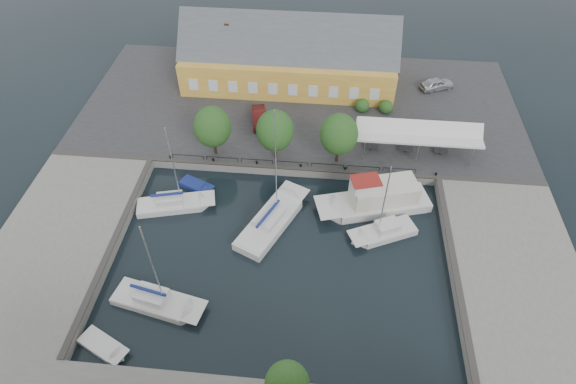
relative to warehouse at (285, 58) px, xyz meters
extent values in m
plane|color=black|center=(2.60, -28.36, -4.43)|extent=(140.00, 140.00, 0.00)
cube|color=#2D2D30|center=(2.60, -5.36, -3.93)|extent=(56.00, 26.00, 1.00)
cube|color=slate|center=(-19.40, -30.36, -3.93)|extent=(12.00, 24.00, 1.00)
cube|color=slate|center=(24.60, -30.36, -3.93)|extent=(12.00, 24.00, 1.00)
cube|color=#383533|center=(2.60, -18.06, -3.37)|extent=(56.00, 0.60, 0.12)
cube|color=#383533|center=(-13.70, -30.36, -3.37)|extent=(0.60, 24.00, 0.12)
cube|color=#383533|center=(18.90, -30.36, -3.37)|extent=(0.60, 24.00, 0.12)
cylinder|color=black|center=(-11.40, -17.76, -3.23)|extent=(0.24, 0.24, 0.40)
cylinder|color=black|center=(-6.40, -17.76, -3.23)|extent=(0.24, 0.24, 0.40)
cylinder|color=black|center=(-1.40, -17.76, -3.23)|extent=(0.24, 0.24, 0.40)
cylinder|color=black|center=(3.60, -17.76, -3.23)|extent=(0.24, 0.24, 0.40)
cylinder|color=black|center=(8.60, -17.76, -3.23)|extent=(0.24, 0.24, 0.40)
cylinder|color=black|center=(13.60, -17.76, -3.23)|extent=(0.24, 0.24, 0.40)
cylinder|color=black|center=(18.60, -17.76, -3.23)|extent=(0.24, 0.24, 0.40)
cube|color=gold|center=(0.60, -0.36, -1.18)|extent=(28.00, 10.00, 4.50)
cube|color=#474C51|center=(0.60, -0.36, 2.32)|extent=(28.56, 7.60, 7.60)
cube|color=gold|center=(-9.40, 5.64, -1.68)|extent=(6.00, 6.00, 3.50)
cube|color=brown|center=(-7.40, -0.36, 4.17)|extent=(0.60, 0.60, 1.20)
cube|color=silver|center=(16.60, -13.86, -0.73)|extent=(14.00, 4.00, 0.25)
cylinder|color=silver|center=(10.60, -15.66, -2.08)|extent=(0.10, 0.10, 2.70)
cylinder|color=silver|center=(10.60, -12.06, -2.08)|extent=(0.10, 0.10, 2.70)
cylinder|color=silver|center=(16.60, -15.66, -2.08)|extent=(0.10, 0.10, 2.70)
cylinder|color=silver|center=(16.60, -12.06, -2.08)|extent=(0.10, 0.10, 2.70)
cylinder|color=silver|center=(22.60, -15.66, -2.08)|extent=(0.10, 0.10, 2.70)
cylinder|color=silver|center=(22.60, -12.06, -2.08)|extent=(0.10, 0.10, 2.70)
cylinder|color=black|center=(-6.40, -16.36, -2.38)|extent=(0.30, 0.30, 2.10)
ellipsoid|color=#1F491A|center=(-6.40, -16.36, 0.46)|extent=(4.20, 4.20, 4.83)
cylinder|color=black|center=(0.60, -16.36, -2.38)|extent=(0.30, 0.30, 2.10)
ellipsoid|color=#1F491A|center=(0.60, -16.36, 0.46)|extent=(4.20, 4.20, 4.83)
cylinder|color=black|center=(7.60, -16.36, -2.38)|extent=(0.30, 0.30, 2.10)
ellipsoid|color=#1F491A|center=(7.60, -16.36, 0.46)|extent=(4.20, 4.20, 4.83)
imported|color=#B6B9BE|center=(20.72, -0.20, -2.64)|extent=(5.01, 3.51, 1.58)
imported|color=#561413|center=(-2.21, -9.93, -2.65)|extent=(2.52, 4.98, 1.57)
cube|color=silver|center=(0.96, -26.20, -4.28)|extent=(6.42, 8.99, 1.50)
cube|color=silver|center=(1.40, -25.24, -3.49)|extent=(7.02, 10.47, 0.08)
cube|color=silver|center=(1.05, -26.01, -3.03)|extent=(3.37, 3.97, 0.90)
cylinder|color=silver|center=(1.67, -24.67, 2.80)|extent=(0.12, 0.12, 12.67)
cube|color=navy|center=(0.96, -26.20, -2.28)|extent=(1.97, 3.92, 0.22)
cube|color=silver|center=(12.61, -22.00, -4.33)|extent=(10.43, 6.22, 1.80)
cube|color=silver|center=(11.43, -22.34, -3.39)|extent=(12.27, 6.62, 0.08)
cube|color=beige|center=(12.61, -22.00, -2.33)|extent=(7.33, 4.85, 2.20)
cube|color=silver|center=(10.49, -22.60, -0.93)|extent=(3.15, 2.68, 1.20)
cube|color=maroon|center=(10.49, -22.60, -0.28)|extent=(3.41, 2.86, 0.10)
cube|color=silver|center=(13.03, -25.82, -4.38)|extent=(6.10, 4.51, 1.30)
cube|color=silver|center=(12.39, -26.12, -3.69)|extent=(7.08, 4.89, 0.08)
cube|color=silver|center=(12.90, -25.88, -3.23)|extent=(2.72, 2.41, 0.90)
cylinder|color=silver|center=(12.01, -26.29, 0.66)|extent=(0.12, 0.12, 8.78)
cube|color=silver|center=(-9.88, -24.35, -4.38)|extent=(7.05, 3.96, 1.30)
cube|color=silver|center=(-9.07, -24.15, -3.69)|extent=(8.32, 4.19, 0.08)
cube|color=silver|center=(-9.71, -24.31, -3.23)|extent=(2.99, 2.24, 0.90)
cylinder|color=silver|center=(-8.58, -24.03, 1.13)|extent=(0.12, 0.12, 9.72)
cube|color=navy|center=(-9.88, -24.35, -2.48)|extent=(3.29, 1.02, 0.22)
cube|color=silver|center=(-8.32, -35.93, -4.38)|extent=(7.32, 4.04, 1.30)
cube|color=silver|center=(-7.47, -36.11, -3.69)|extent=(8.65, 4.23, 0.08)
cube|color=silver|center=(-8.15, -35.97, -3.23)|extent=(3.08, 2.34, 0.90)
cylinder|color=silver|center=(-6.96, -36.22, 1.36)|extent=(0.12, 0.12, 10.17)
cube|color=navy|center=(-8.32, -35.93, -2.48)|extent=(3.43, 0.94, 0.22)
cube|color=silver|center=(-11.38, -40.38, -4.38)|extent=(4.06, 3.15, 0.90)
cube|color=silver|center=(-10.96, -40.58, -3.89)|extent=(4.69, 3.41, 0.08)
cube|color=navy|center=(-8.04, -20.95, -4.38)|extent=(3.61, 2.81, 0.80)
cube|color=navy|center=(-7.67, -21.11, -3.94)|extent=(4.18, 3.02, 0.08)
camera|label=1|loc=(6.01, -57.98, 33.10)|focal=30.00mm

